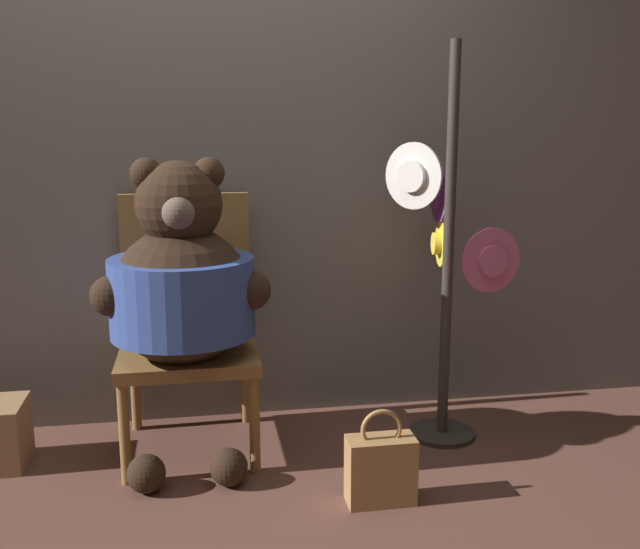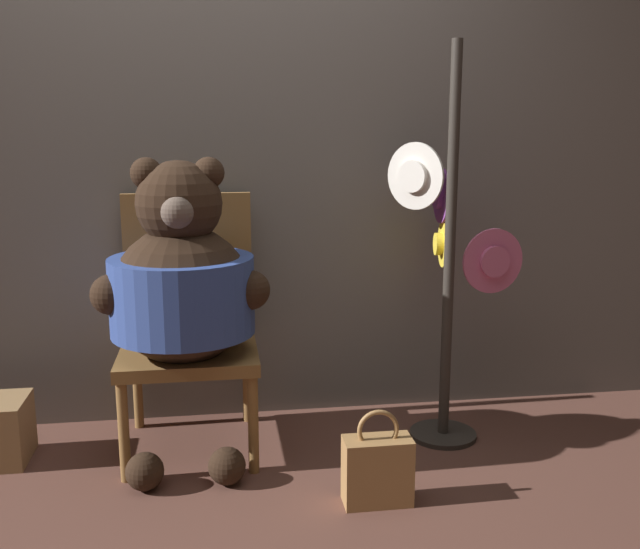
% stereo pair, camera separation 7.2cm
% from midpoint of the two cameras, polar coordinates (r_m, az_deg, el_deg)
% --- Properties ---
extents(ground_plane, '(14.00, 14.00, 0.00)m').
position_cam_midpoint_polar(ground_plane, '(2.86, -9.67, -15.22)').
color(ground_plane, brown).
extents(wall_back, '(8.00, 0.10, 2.59)m').
position_cam_midpoint_polar(wall_back, '(3.15, -10.58, 11.67)').
color(wall_back, '#66605B').
rests_on(wall_back, ground_plane).
extents(chair, '(0.53, 0.55, 1.02)m').
position_cam_midpoint_polar(chair, '(2.96, -11.21, -3.63)').
color(chair, olive).
rests_on(chair, ground_plane).
extents(teddy_bear, '(0.66, 0.58, 1.18)m').
position_cam_midpoint_polar(teddy_bear, '(2.73, -11.72, -0.99)').
color(teddy_bear, black).
rests_on(teddy_bear, ground_plane).
extents(hat_display_rack, '(0.53, 0.40, 1.62)m').
position_cam_midpoint_polar(hat_display_rack, '(2.99, 9.39, 1.29)').
color(hat_display_rack, '#332D28').
rests_on(hat_display_rack, ground_plane).
extents(handbag_on_ground, '(0.24, 0.12, 0.34)m').
position_cam_midpoint_polar(handbag_on_ground, '(2.56, 4.05, -15.20)').
color(handbag_on_ground, '#A87A47').
rests_on(handbag_on_ground, ground_plane).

